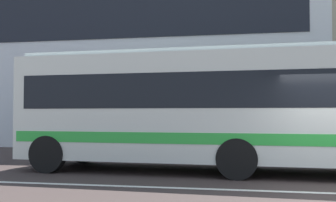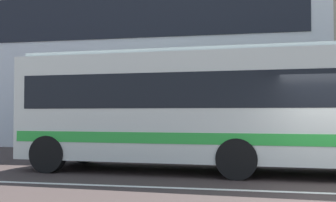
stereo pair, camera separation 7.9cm
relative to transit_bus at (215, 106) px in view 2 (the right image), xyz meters
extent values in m
cube|color=#205214|center=(2.11, 3.86, -1.38)|extent=(14.22, 1.10, 0.84)
cube|color=silver|center=(-6.75, 11.76, 3.45)|extent=(22.30, 10.37, 10.51)
cube|color=black|center=(-6.75, 6.56, 4.29)|extent=(20.52, 0.04, 2.10)
cube|color=silver|center=(0.00, 0.00, -0.05)|extent=(10.86, 2.97, 2.80)
cube|color=black|center=(0.00, 0.00, 0.37)|extent=(10.21, 2.96, 0.90)
cube|color=green|center=(0.00, 0.00, -0.82)|extent=(10.64, 2.98, 0.28)
cube|color=silver|center=(0.00, 0.00, 1.41)|extent=(10.41, 2.55, 0.12)
cube|color=black|center=(-5.38, 0.25, 0.37)|extent=(0.13, 2.07, 0.99)
cylinder|color=black|center=(-4.43, -0.93, -1.30)|extent=(1.01, 0.33, 1.00)
cylinder|color=black|center=(-4.32, 1.34, -1.30)|extent=(1.01, 0.33, 1.00)
cylinder|color=black|center=(0.60, -1.16, -1.30)|extent=(1.01, 0.33, 1.00)
cylinder|color=black|center=(0.71, 1.10, -1.30)|extent=(1.01, 0.33, 1.00)
camera|label=1|loc=(0.77, -11.05, -0.23)|focal=43.21mm
camera|label=2|loc=(0.85, -11.04, -0.23)|focal=43.21mm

